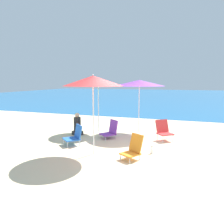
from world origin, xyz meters
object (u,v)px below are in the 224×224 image
object	(u,v)px
beach_umbrella_purple	(139,83)
person_seated_near	(77,126)
beach_umbrella_red	(93,81)
beach_chair_orange	(133,148)
water_bottle	(152,151)
beach_umbrella_teal	(98,83)
beach_chair_red	(164,130)
beach_chair_blue	(75,135)
beach_chair_purple	(110,130)

from	to	relation	value
beach_umbrella_purple	person_seated_near	distance (m)	3.05
beach_umbrella_red	beach_chair_orange	distance (m)	2.22
beach_umbrella_red	water_bottle	bearing A→B (deg)	19.99
beach_umbrella_teal	person_seated_near	size ratio (longest dim) A/B	2.46
beach_umbrella_red	beach_chair_red	xyz separation A→B (m)	(1.82, 2.24, -1.79)
beach_umbrella_purple	beach_chair_orange	xyz separation A→B (m)	(0.49, -3.08, -1.77)
beach_umbrella_teal	beach_chair_orange	distance (m)	3.91
beach_chair_blue	beach_chair_orange	distance (m)	2.32
beach_chair_purple	beach_chair_orange	distance (m)	2.32
beach_umbrella_red	beach_chair_purple	distance (m)	2.66
beach_umbrella_teal	beach_chair_purple	distance (m)	2.13
beach_chair_red	beach_chair_purple	bearing A→B (deg)	151.93
beach_umbrella_red	beach_chair_orange	world-z (taller)	beach_umbrella_red
beach_chair_purple	person_seated_near	bearing A→B (deg)	-142.33
beach_chair_blue	beach_chair_orange	world-z (taller)	beach_chair_orange
beach_umbrella_teal	person_seated_near	bearing A→B (deg)	-126.26
beach_chair_orange	person_seated_near	xyz separation A→B (m)	(-2.75, 1.94, 0.07)
beach_chair_blue	beach_chair_red	bearing A→B (deg)	71.59
beach_chair_red	beach_chair_blue	distance (m)	3.22
beach_chair_blue	beach_chair_purple	bearing A→B (deg)	96.22
beach_chair_orange	water_bottle	bearing A→B (deg)	86.07
beach_chair_blue	beach_chair_purple	xyz separation A→B (m)	(0.88, 1.19, -0.02)
beach_umbrella_teal	water_bottle	bearing A→B (deg)	-39.48
beach_umbrella_teal	beach_chair_blue	distance (m)	2.68
beach_chair_orange	beach_umbrella_red	bearing A→B (deg)	-149.38
beach_chair_orange	water_bottle	xyz separation A→B (m)	(0.43, 0.61, -0.21)
beach_umbrella_teal	person_seated_near	xyz separation A→B (m)	(-0.59, -0.81, -1.68)
beach_chair_blue	beach_chair_orange	size ratio (longest dim) A/B	1.09
beach_umbrella_red	beach_chair_orange	size ratio (longest dim) A/B	3.41
beach_umbrella_purple	person_seated_near	size ratio (longest dim) A/B	2.48
person_seated_near	beach_chair_purple	bearing A→B (deg)	32.95
beach_chair_purple	person_seated_near	xyz separation A→B (m)	(-1.42, 0.04, 0.08)
beach_chair_red	water_bottle	bearing A→B (deg)	-134.74
beach_umbrella_teal	beach_chair_blue	xyz separation A→B (m)	(-0.05, -2.04, -1.74)
beach_chair_blue	beach_chair_purple	distance (m)	1.48
beach_chair_red	person_seated_near	world-z (taller)	person_seated_near
beach_chair_blue	beach_umbrella_purple	bearing A→B (deg)	96.89
beach_chair_red	beach_umbrella_red	bearing A→B (deg)	-167.57
water_bottle	beach_umbrella_teal	bearing A→B (deg)	140.52
beach_chair_blue	person_seated_near	size ratio (longest dim) A/B	0.84
beach_umbrella_teal	beach_chair_blue	size ratio (longest dim) A/B	2.94
beach_chair_blue	person_seated_near	distance (m)	1.34
beach_chair_red	person_seated_near	size ratio (longest dim) A/B	0.82
beach_umbrella_red	beach_umbrella_teal	xyz separation A→B (m)	(-0.95, 2.73, -0.11)
beach_chair_purple	person_seated_near	size ratio (longest dim) A/B	0.82
beach_umbrella_purple	beach_chair_red	size ratio (longest dim) A/B	3.03
beach_umbrella_teal	person_seated_near	world-z (taller)	beach_umbrella_teal
beach_umbrella_purple	water_bottle	world-z (taller)	beach_umbrella_purple
beach_umbrella_red	beach_chair_orange	xyz separation A→B (m)	(1.21, -0.02, -1.86)
beach_umbrella_red	beach_chair_red	distance (m)	3.39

